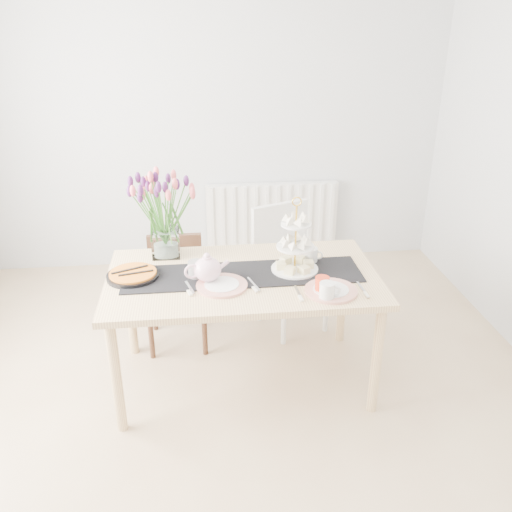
{
  "coord_description": "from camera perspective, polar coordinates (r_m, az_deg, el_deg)",
  "views": [
    {
      "loc": [
        -0.16,
        -2.44,
        2.19
      ],
      "look_at": [
        0.15,
        0.36,
        0.89
      ],
      "focal_mm": 38.0,
      "sensor_mm": 36.0,
      "label": 1
    }
  ],
  "objects": [
    {
      "name": "chair_white",
      "position": [
        3.95,
        3.32,
        -0.14
      ],
      "size": [
        0.58,
        0.58,
        0.91
      ],
      "rotation": [
        0.0,
        0.0,
        0.38
      ],
      "color": "white",
      "rests_on": "ground"
    },
    {
      "name": "table_runner",
      "position": [
        3.2,
        -1.4,
        -1.95
      ],
      "size": [
        1.4,
        0.35,
        0.01
      ],
      "primitive_type": "cube",
      "color": "black",
      "rests_on": "dining_table"
    },
    {
      "name": "plate_left",
      "position": [
        3.07,
        -3.62,
        -3.12
      ],
      "size": [
        0.36,
        0.36,
        0.02
      ],
      "primitive_type": "cylinder",
      "rotation": [
        0.0,
        0.0,
        0.29
      ],
      "color": "silver",
      "rests_on": "dining_table"
    },
    {
      "name": "dining_table",
      "position": [
        3.23,
        -1.38,
        -3.22
      ],
      "size": [
        1.6,
        0.9,
        0.75
      ],
      "color": "tan",
      "rests_on": "ground"
    },
    {
      "name": "cream_jug",
      "position": [
        3.36,
        5.74,
        0.1
      ],
      "size": [
        0.12,
        0.12,
        0.09
      ],
      "primitive_type": "cylinder",
      "rotation": [
        0.0,
        0.0,
        -0.33
      ],
      "color": "silver",
      "rests_on": "dining_table"
    },
    {
      "name": "mug_orange",
      "position": [
        3.01,
        6.98,
        -3.04
      ],
      "size": [
        0.11,
        0.11,
        0.09
      ],
      "primitive_type": "cylinder",
      "rotation": [
        0.0,
        0.0,
        0.92
      ],
      "color": "red",
      "rests_on": "dining_table"
    },
    {
      "name": "tart_tin",
      "position": [
        3.24,
        -12.82,
        -1.97
      ],
      "size": [
        0.3,
        0.3,
        0.04
      ],
      "rotation": [
        0.0,
        0.0,
        -0.02
      ],
      "color": "black",
      "rests_on": "dining_table"
    },
    {
      "name": "cake_stand",
      "position": [
        3.21,
        4.14,
        0.34
      ],
      "size": [
        0.28,
        0.28,
        0.41
      ],
      "rotation": [
        0.0,
        0.0,
        -0.13
      ],
      "color": "gold",
      "rests_on": "dining_table"
    },
    {
      "name": "tulip_vase",
      "position": [
        3.37,
        -9.76,
        5.51
      ],
      "size": [
        0.63,
        0.63,
        0.54
      ],
      "rotation": [
        0.0,
        0.0,
        -0.4
      ],
      "color": "silver",
      "rests_on": "dining_table"
    },
    {
      "name": "mug_grey",
      "position": [
        3.16,
        -6.37,
        -1.43
      ],
      "size": [
        0.12,
        0.12,
        0.1
      ],
      "primitive_type": "cylinder",
      "rotation": [
        0.0,
        0.0,
        0.48
      ],
      "color": "gray",
      "rests_on": "dining_table"
    },
    {
      "name": "mug_white",
      "position": [
        2.94,
        7.48,
        -3.71
      ],
      "size": [
        0.08,
        0.08,
        0.1
      ],
      "primitive_type": "cylinder",
      "rotation": [
        0.0,
        0.0,
        -0.02
      ],
      "color": "silver",
      "rests_on": "dining_table"
    },
    {
      "name": "chair_brown",
      "position": [
        3.83,
        -8.38,
        -2.81
      ],
      "size": [
        0.4,
        0.4,
        0.76
      ],
      "rotation": [
        0.0,
        0.0,
        0.0
      ],
      "color": "#382214",
      "rests_on": "ground"
    },
    {
      "name": "radiator",
      "position": [
        4.99,
        1.67,
        4.34
      ],
      "size": [
        1.2,
        0.08,
        0.6
      ],
      "primitive_type": "cube",
      "color": "white",
      "rests_on": "room_shell"
    },
    {
      "name": "teapot",
      "position": [
        3.1,
        -5.13,
        -1.4
      ],
      "size": [
        0.29,
        0.26,
        0.17
      ],
      "primitive_type": null,
      "rotation": [
        0.0,
        0.0,
        0.21
      ],
      "color": "white",
      "rests_on": "dining_table"
    },
    {
      "name": "plate_right",
      "position": [
        3.04,
        7.88,
        -3.63
      ],
      "size": [
        0.32,
        0.32,
        0.02
      ],
      "primitive_type": "cylinder",
      "rotation": [
        0.0,
        0.0,
        0.08
      ],
      "color": "silver",
      "rests_on": "dining_table"
    },
    {
      "name": "room_shell",
      "position": [
        2.6,
        -2.4,
        4.74
      ],
      "size": [
        4.5,
        4.5,
        4.5
      ],
      "color": "tan",
      "rests_on": "ground"
    }
  ]
}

